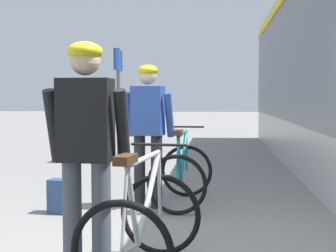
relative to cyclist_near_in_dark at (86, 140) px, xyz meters
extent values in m
cylinder|color=#4C515B|center=(-0.11, 0.00, -0.60)|extent=(0.14, 0.14, 0.90)
cylinder|color=#4C515B|center=(0.11, -0.01, -0.60)|extent=(0.14, 0.14, 0.90)
cube|color=black|center=(0.00, 0.00, 0.15)|extent=(0.38, 0.25, 0.60)
cylinder|color=black|center=(-0.26, 0.04, 0.10)|extent=(0.09, 0.26, 0.56)
cylinder|color=black|center=(0.26, 0.03, 0.10)|extent=(0.09, 0.26, 0.56)
sphere|color=beige|center=(0.00, 0.00, 0.58)|extent=(0.22, 0.22, 0.22)
ellipsoid|color=yellow|center=(0.00, 0.00, 0.64)|extent=(0.26, 0.28, 0.14)
cylinder|color=#232328|center=(-0.02, 2.38, -0.60)|extent=(0.14, 0.14, 0.90)
cylinder|color=#232328|center=(0.20, 2.34, -0.60)|extent=(0.14, 0.14, 0.90)
cube|color=#2D4C9E|center=(0.09, 2.36, 0.15)|extent=(0.41, 0.29, 0.60)
cylinder|color=#2D4C9E|center=(-0.16, 2.44, 0.10)|extent=(0.13, 0.27, 0.56)
cylinder|color=#2D4C9E|center=(0.36, 2.36, 0.10)|extent=(0.13, 0.27, 0.56)
sphere|color=beige|center=(0.09, 2.36, 0.58)|extent=(0.22, 0.22, 0.22)
ellipsoid|color=yellow|center=(0.09, 2.36, 0.64)|extent=(0.29, 0.31, 0.14)
torus|color=black|center=(0.46, 0.64, -0.70)|extent=(0.71, 0.14, 0.71)
cylinder|color=silver|center=(0.42, 0.29, -0.45)|extent=(0.12, 0.64, 0.63)
cylinder|color=silver|center=(0.40, 0.17, -0.15)|extent=(0.14, 0.85, 0.04)
cylinder|color=silver|center=(0.37, -0.13, -0.45)|extent=(0.07, 0.28, 0.62)
cylinder|color=silver|center=(0.36, -0.19, -0.73)|extent=(0.07, 0.36, 0.08)
cylinder|color=silver|center=(0.34, -0.31, -0.42)|extent=(0.04, 0.15, 0.56)
cylinder|color=silver|center=(0.46, 0.62, -0.42)|extent=(0.04, 0.09, 0.55)
cylinder|color=black|center=(0.45, 0.59, -0.09)|extent=(0.48, 0.08, 0.02)
cube|color=#4C2D19|center=(0.35, -0.28, -0.10)|extent=(0.13, 0.25, 0.06)
torus|color=black|center=(0.52, 3.04, -0.70)|extent=(0.71, 0.08, 0.71)
torus|color=black|center=(0.48, 2.02, -0.70)|extent=(0.71, 0.08, 0.71)
cylinder|color=#197A7F|center=(0.51, 2.68, -0.45)|extent=(0.07, 0.65, 0.63)
cylinder|color=#197A7F|center=(0.50, 2.56, -0.15)|extent=(0.07, 0.85, 0.04)
cylinder|color=#197A7F|center=(0.49, 2.26, -0.45)|extent=(0.05, 0.28, 0.62)
cylinder|color=#197A7F|center=(0.49, 2.20, -0.73)|extent=(0.04, 0.36, 0.08)
cylinder|color=#197A7F|center=(0.48, 2.08, -0.42)|extent=(0.03, 0.14, 0.56)
cylinder|color=#197A7F|center=(0.52, 3.01, -0.42)|extent=(0.04, 0.08, 0.55)
cylinder|color=black|center=(0.52, 2.99, -0.09)|extent=(0.48, 0.04, 0.02)
cube|color=#4C2D19|center=(0.48, 2.11, -0.10)|extent=(0.11, 0.24, 0.06)
cube|color=navy|center=(-0.88, 1.97, -0.85)|extent=(0.30, 0.22, 0.40)
cylinder|color=#595B60|center=(-1.16, 6.43, 0.15)|extent=(0.08, 0.08, 2.40)
cube|color=#193F99|center=(-1.16, 6.43, 1.10)|extent=(0.04, 0.70, 0.44)
camera|label=1|loc=(0.95, -3.27, 0.31)|focal=49.68mm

